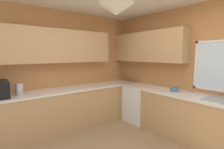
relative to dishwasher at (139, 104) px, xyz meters
The scene contains 6 objects.
room_shell 1.78m from the dishwasher, 76.45° to the right, with size 4.27×4.06×2.65m.
counter_run_left 1.76m from the dishwasher, 112.05° to the right, with size 0.65×3.67×0.89m.
counter_run_back 1.32m from the dishwasher, ahead, with size 3.36×0.65×0.89m.
dishwasher is the anchor object (origin of this frame).
kettle 2.62m from the dishwasher, 104.52° to the right, with size 0.13×0.13×0.22m, color #B7B7BC.
bowl 1.04m from the dishwasher, ahead, with size 0.16×0.16×0.09m, color #4C7099.
Camera 1 is at (1.67, -1.35, 1.63)m, focal length 27.16 mm.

